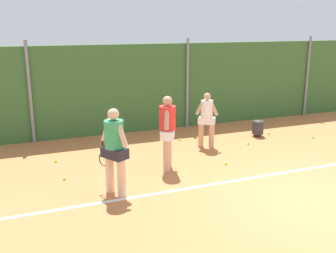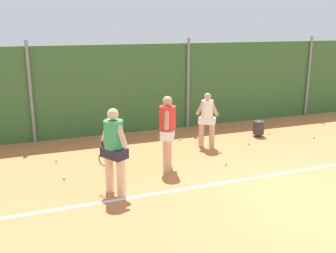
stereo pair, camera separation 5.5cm
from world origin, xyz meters
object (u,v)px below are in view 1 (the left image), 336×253
object	(u,v)px
tennis_ball_3	(269,133)
tennis_ball_4	(277,125)
tennis_ball_5	(313,137)
tennis_ball_6	(180,139)
tennis_ball_1	(112,151)
ball_hopper	(258,127)
tennis_ball_11	(226,164)
player_backcourt_far	(207,117)
tennis_ball_8	(248,143)
player_foreground_near	(114,147)
tennis_ball_10	(56,161)
player_midcourt	(167,129)
tennis_ball_7	(64,179)
tennis_ball_2	(118,177)

from	to	relation	value
tennis_ball_3	tennis_ball_4	world-z (taller)	same
tennis_ball_5	tennis_ball_6	size ratio (longest dim) A/B	1.00
tennis_ball_1	tennis_ball_5	world-z (taller)	same
ball_hopper	tennis_ball_6	xyz separation A→B (m)	(-2.54, 0.48, -0.26)
tennis_ball_5	tennis_ball_11	size ratio (longest dim) A/B	1.00
player_backcourt_far	tennis_ball_1	distance (m)	2.87
tennis_ball_5	tennis_ball_6	bearing A→B (deg)	161.86
player_backcourt_far	ball_hopper	size ratio (longest dim) A/B	3.14
player_backcourt_far	tennis_ball_8	world-z (taller)	player_backcourt_far
player_foreground_near	tennis_ball_10	xyz separation A→B (m)	(-0.99, 2.50, -1.01)
player_midcourt	tennis_ball_8	world-z (taller)	player_midcourt
tennis_ball_1	tennis_ball_6	xyz separation A→B (m)	(2.23, 0.38, 0.00)
tennis_ball_1	tennis_ball_11	world-z (taller)	same
tennis_ball_3	tennis_ball_5	distance (m)	1.37
tennis_ball_1	tennis_ball_10	bearing A→B (deg)	-171.06
player_midcourt	tennis_ball_7	xyz separation A→B (m)	(-2.48, 0.24, -1.01)
ball_hopper	tennis_ball_11	size ratio (longest dim) A/B	7.78
player_midcourt	tennis_ball_6	distance (m)	2.72
player_foreground_near	tennis_ball_8	size ratio (longest dim) A/B	28.25
tennis_ball_6	tennis_ball_3	bearing A→B (deg)	-8.58
tennis_ball_2	tennis_ball_7	size ratio (longest dim) A/B	1.00
player_midcourt	player_backcourt_far	bearing A→B (deg)	-27.35
player_foreground_near	tennis_ball_10	distance (m)	2.88
tennis_ball_4	player_midcourt	bearing A→B (deg)	-154.08
player_midcourt	tennis_ball_10	world-z (taller)	player_midcourt
player_backcourt_far	tennis_ball_11	world-z (taller)	player_backcourt_far
tennis_ball_5	player_foreground_near	bearing A→B (deg)	-165.24
tennis_ball_3	tennis_ball_2	bearing A→B (deg)	-161.62
tennis_ball_10	tennis_ball_2	bearing A→B (deg)	-53.25
tennis_ball_2	tennis_ball_11	bearing A→B (deg)	-2.96
tennis_ball_6	tennis_ball_11	distance (m)	2.45
tennis_ball_1	tennis_ball_2	world-z (taller)	same
player_midcourt	tennis_ball_7	distance (m)	2.69
player_midcourt	tennis_ball_11	size ratio (longest dim) A/B	28.11
tennis_ball_7	player_foreground_near	bearing A→B (deg)	-51.76
tennis_ball_1	tennis_ball_7	size ratio (longest dim) A/B	1.00
player_midcourt	ball_hopper	bearing A→B (deg)	-39.89
player_foreground_near	tennis_ball_1	xyz separation A→B (m)	(0.58, 2.75, -1.01)
player_backcourt_far	tennis_ball_7	size ratio (longest dim) A/B	24.45
player_foreground_near	tennis_ball_3	world-z (taller)	player_foreground_near
player_foreground_near	tennis_ball_10	size ratio (longest dim) A/B	28.25
tennis_ball_8	tennis_ball_10	bearing A→B (deg)	174.67
player_midcourt	tennis_ball_11	world-z (taller)	player_midcourt
tennis_ball_10	player_backcourt_far	bearing A→B (deg)	-3.64
player_midcourt	tennis_ball_5	bearing A→B (deg)	-54.87
player_midcourt	tennis_ball_1	xyz separation A→B (m)	(-0.97, 1.80, -1.01)
ball_hopper	tennis_ball_1	bearing A→B (deg)	178.83
tennis_ball_4	tennis_ball_2	bearing A→B (deg)	-157.93
tennis_ball_1	tennis_ball_2	xyz separation A→B (m)	(-0.33, -1.91, 0.00)
tennis_ball_2	tennis_ball_5	distance (m)	6.68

